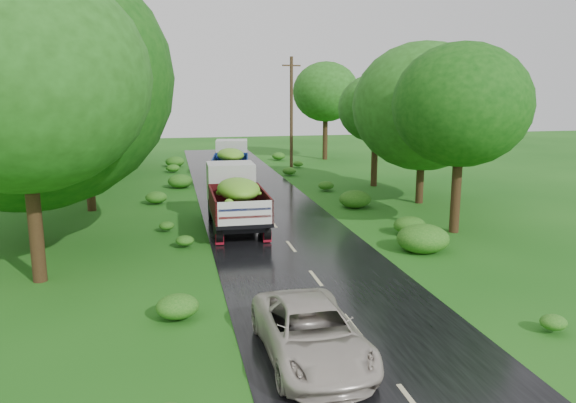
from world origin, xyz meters
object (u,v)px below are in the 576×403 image
object	(u,v)px
truck_near	(235,194)
truck_far	(231,160)
utility_pole	(291,114)
car	(311,333)

from	to	relation	value
truck_near	truck_far	bearing A→B (deg)	84.93
truck_near	utility_pole	size ratio (longest dim) A/B	0.77
truck_far	car	xyz separation A→B (m)	(-1.01, -26.38, -0.84)
truck_far	utility_pole	size ratio (longest dim) A/B	0.78
truck_near	utility_pole	xyz separation A→B (m)	(6.10, 15.62, 2.88)
utility_pole	truck_far	bearing A→B (deg)	-168.67
car	utility_pole	bearing A→B (deg)	77.48
car	truck_far	bearing A→B (deg)	86.68
car	utility_pole	distance (m)	29.87
truck_near	utility_pole	world-z (taller)	utility_pole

